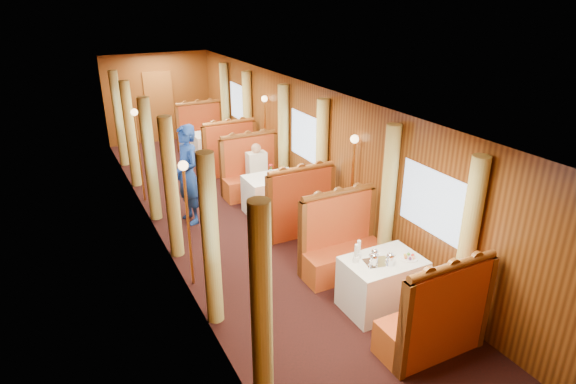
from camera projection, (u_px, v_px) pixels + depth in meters
floor at (238, 219)px, 9.28m from camera, size 3.00×12.00×0.01m
ceiling at (232, 89)px, 8.32m from camera, size 3.00×12.00×0.01m
wall_far at (159, 98)px, 13.73m from camera, size 3.00×0.01×2.50m
wall_near at (505, 371)px, 3.87m from camera, size 3.00×0.01×2.50m
wall_left at (152, 171)px, 8.17m from camera, size 0.01×12.00×2.50m
wall_right at (306, 147)px, 9.43m from camera, size 0.01×12.00×2.50m
doorway_far at (160, 107)px, 13.80m from camera, size 0.80×0.04×2.00m
table_near at (382, 284)px, 6.57m from camera, size 1.05×0.72×0.75m
banquette_near_fwd at (434, 323)px, 5.72m from camera, size 1.30×0.55×1.34m
banquette_near_aft at (341, 248)px, 7.39m from camera, size 1.30×0.55×1.34m
table_mid at (272, 195)px, 9.45m from camera, size 1.05×0.72×0.75m
banquette_mid_fwd at (297, 212)px, 8.60m from camera, size 1.30×0.55×1.34m
banquette_mid_aft at (252, 176)px, 10.26m from camera, size 1.30×0.55×1.34m
table_far at (214, 147)px, 12.33m from camera, size 1.05×0.72×0.75m
banquette_far_fwd at (228, 156)px, 11.47m from camera, size 1.30×0.55×1.34m
banquette_far_aft at (202, 135)px, 13.14m from camera, size 1.30×0.55×1.34m
tea_tray at (377, 262)px, 6.35m from camera, size 0.39×0.32×0.01m
teapot_left at (374, 261)px, 6.25m from camera, size 0.21×0.18×0.14m
teapot_right at (390, 261)px, 6.28m from camera, size 0.19×0.16×0.14m
teapot_back at (374, 256)px, 6.41m from camera, size 0.17×0.14×0.13m
fruit_plate at (409, 257)px, 6.45m from camera, size 0.24×0.24×0.05m
cup_inboard at (356, 255)px, 6.33m from camera, size 0.08×0.08×0.26m
cup_outboard at (359, 251)px, 6.43m from camera, size 0.08×0.08×0.26m
rose_vase_mid at (271, 168)px, 9.25m from camera, size 0.06×0.06×0.36m
rose_vase_far at (214, 126)px, 12.09m from camera, size 0.06×0.06×0.36m
window_left_near at (223, 252)px, 5.22m from camera, size 0.01×1.20×0.90m
curtain_left_near_a at (261, 310)px, 4.73m from camera, size 0.22×0.22×2.35m
curtain_left_near_b at (211, 242)px, 6.01m from camera, size 0.22×0.22×2.35m
window_right_near at (432, 202)px, 6.47m from camera, size 0.01×1.20×0.90m
curtain_right_near_a at (467, 247)px, 5.89m from camera, size 0.22×0.22×2.35m
curtain_right_near_b at (388, 201)px, 7.17m from camera, size 0.22×0.22×2.35m
window_left_mid at (152, 159)px, 8.10m from camera, size 0.01×1.20×0.90m
curtain_left_mid_a at (171, 189)px, 7.61m from camera, size 0.22×0.22×2.35m
curtain_left_mid_b at (150, 161)px, 8.89m from camera, size 0.22×0.22×2.35m
window_right_mid at (306, 137)px, 9.34m from camera, size 0.01×1.20×0.90m
curtain_right_mid_a at (321, 163)px, 8.76m from camera, size 0.22×0.22×2.35m
curtain_right_mid_b at (283, 141)px, 10.05m from camera, size 0.22×0.22×2.35m
window_left_far at (118, 115)px, 10.98m from camera, size 0.01×1.20×0.90m
curtain_left_far_a at (131, 135)px, 10.49m from camera, size 0.22×0.22×2.35m
curtain_left_far_b at (119, 119)px, 11.77m from camera, size 0.22×0.22×2.35m
window_right_far at (239, 103)px, 12.22m from camera, size 0.01×1.20×0.90m
curtain_right_far_a at (248, 121)px, 11.64m from camera, size 0.22×0.22×2.35m
curtain_right_far_b at (225, 108)px, 12.92m from camera, size 0.22×0.22×2.35m
sconce_left_fore at (186, 199)px, 6.72m from camera, size 0.14×0.14×1.95m
sconce_right_fore at (353, 168)px, 7.89m from camera, size 0.14×0.14×1.95m
sconce_left_aft at (137, 137)px, 9.60m from camera, size 0.14×0.14×1.95m
sconce_right_aft at (265, 121)px, 10.77m from camera, size 0.14×0.14×1.95m
steward at (188, 175)px, 8.86m from camera, size 0.53×0.74×1.88m
passenger at (257, 166)px, 9.91m from camera, size 0.40×0.44×0.76m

